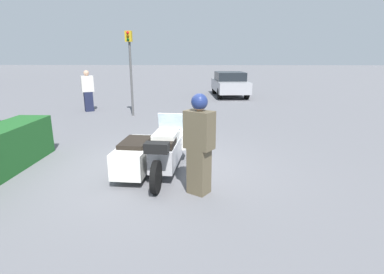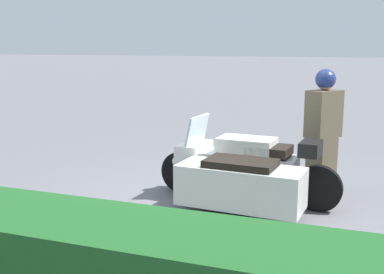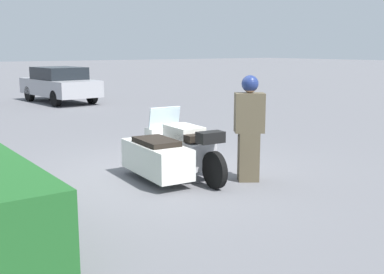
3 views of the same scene
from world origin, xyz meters
name	(u,v)px [view 3 (image 3 of 3)]	position (x,y,z in m)	size (l,w,h in m)	color
ground_plane	(161,173)	(0.00, 0.00, 0.00)	(160.00, 160.00, 0.00)	slate
police_motorcycle	(167,151)	(-0.26, 0.02, 0.46)	(2.54, 1.36, 1.14)	black
officer_rider	(249,126)	(-1.25, -0.97, 0.94)	(0.51, 0.56, 1.77)	brown
parked_car_background	(59,84)	(12.30, -2.68, 0.77)	(4.31, 2.11, 1.46)	#9E9EA3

